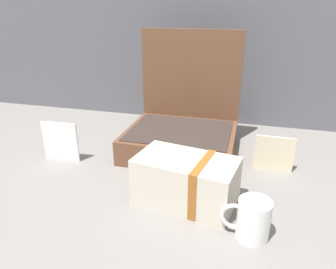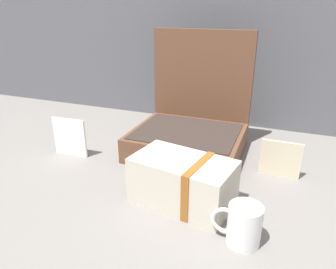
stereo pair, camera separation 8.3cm
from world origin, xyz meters
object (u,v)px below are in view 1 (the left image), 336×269
at_px(open_suitcase, 183,125).
at_px(coffee_mug, 252,219).
at_px(poster_card_right, 274,154).
at_px(cream_toiletry_bag, 187,180).
at_px(info_card_left, 60,142).

bearing_deg(open_suitcase, coffee_mug, -59.50).
bearing_deg(open_suitcase, poster_card_right, -16.26).
xyz_separation_m(cream_toiletry_bag, coffee_mug, (0.16, -0.10, -0.01)).
xyz_separation_m(info_card_left, poster_card_right, (0.67, 0.11, -0.01)).
distance_m(cream_toiletry_bag, poster_card_right, 0.32).
height_order(cream_toiletry_bag, info_card_left, info_card_left).
bearing_deg(cream_toiletry_bag, info_card_left, 164.49).
bearing_deg(coffee_mug, open_suitcase, 120.50).
bearing_deg(open_suitcase, cream_toiletry_bag, -75.70).
distance_m(open_suitcase, cream_toiletry_bag, 0.33).
relative_size(coffee_mug, poster_card_right, 0.93).
height_order(info_card_left, poster_card_right, info_card_left).
distance_m(info_card_left, poster_card_right, 0.68).
bearing_deg(poster_card_right, info_card_left, -170.01).
relative_size(open_suitcase, info_card_left, 3.06).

